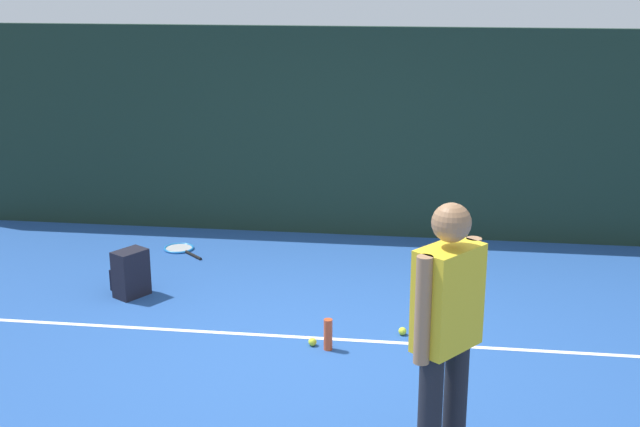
% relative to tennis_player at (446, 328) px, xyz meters
% --- Properties ---
extents(ground_plane, '(12.00, 12.00, 0.00)m').
position_rel_tennis_player_xyz_m(ground_plane, '(-1.00, 1.65, -0.97)').
color(ground_plane, '#234C93').
extents(back_fence, '(10.00, 0.10, 2.31)m').
position_rel_tennis_player_xyz_m(back_fence, '(-1.00, 4.65, 0.19)').
color(back_fence, '#192D23').
rests_on(back_fence, ground).
extents(court_line, '(9.00, 0.05, 0.00)m').
position_rel_tennis_player_xyz_m(court_line, '(-1.00, 1.82, -0.96)').
color(court_line, white).
rests_on(court_line, ground).
extents(tennis_player, '(0.42, 0.45, 1.70)m').
position_rel_tennis_player_xyz_m(tennis_player, '(0.00, 0.00, 0.00)').
color(tennis_player, black).
rests_on(tennis_player, ground).
extents(tennis_racket, '(0.57, 0.55, 0.03)m').
position_rel_tennis_player_xyz_m(tennis_racket, '(-2.75, 3.82, -0.95)').
color(tennis_racket, black).
rests_on(tennis_racket, ground).
extents(backpack, '(0.37, 0.37, 0.44)m').
position_rel_tennis_player_xyz_m(backpack, '(-2.82, 2.52, -0.76)').
color(backpack, black).
rests_on(backpack, ground).
extents(tennis_ball_near_player, '(0.07, 0.07, 0.07)m').
position_rel_tennis_player_xyz_m(tennis_ball_near_player, '(0.17, 1.89, -0.93)').
color(tennis_ball_near_player, '#CCE033').
rests_on(tennis_ball_near_player, ground).
extents(tennis_ball_by_fence, '(0.07, 0.07, 0.07)m').
position_rel_tennis_player_xyz_m(tennis_ball_by_fence, '(-0.30, 1.98, -0.93)').
color(tennis_ball_by_fence, '#CCE033').
rests_on(tennis_ball_by_fence, ground).
extents(tennis_ball_mid_court, '(0.07, 0.07, 0.07)m').
position_rel_tennis_player_xyz_m(tennis_ball_mid_court, '(-1.01, 1.68, -0.93)').
color(tennis_ball_mid_court, '#CCE033').
rests_on(tennis_ball_mid_court, ground).
extents(water_bottle, '(0.07, 0.07, 0.26)m').
position_rel_tennis_player_xyz_m(water_bottle, '(-0.88, 1.63, -0.84)').
color(water_bottle, '#D84C26').
rests_on(water_bottle, ground).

